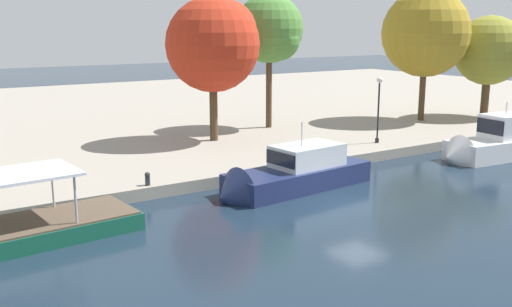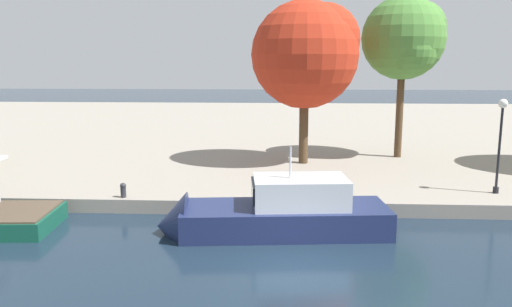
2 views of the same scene
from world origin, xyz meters
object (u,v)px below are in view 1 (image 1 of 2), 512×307
object	(u,v)px
mooring_bollard_1	(148,178)
tree_4	(487,50)
motor_yacht_2	(496,145)
tree_2	(425,32)
motor_yacht_1	(290,178)
tree_1	(272,29)
lamp_post	(379,100)
tree_3	(214,42)

from	to	relation	value
mooring_bollard_1	tree_4	size ratio (longest dim) A/B	0.08
motor_yacht_2	tree_2	size ratio (longest dim) A/B	0.82
motor_yacht_2	tree_4	bearing A→B (deg)	-135.12
mooring_bollard_1	tree_4	distance (m)	35.10
motor_yacht_2	tree_4	distance (m)	15.84
motor_yacht_1	tree_1	bearing A→B (deg)	-126.69
lamp_post	motor_yacht_2	bearing A→B (deg)	-48.22
tree_4	motor_yacht_1	bearing A→B (deg)	-163.28
lamp_post	tree_3	xyz separation A→B (m)	(-8.90, 6.92, 3.88)
tree_2	tree_4	world-z (taller)	tree_2
tree_2	motor_yacht_1	bearing A→B (deg)	-154.96
mooring_bollard_1	lamp_post	distance (m)	17.98
motor_yacht_1	tree_2	size ratio (longest dim) A/B	0.87
tree_4	tree_2	bearing A→B (deg)	164.87
motor_yacht_2	tree_4	size ratio (longest dim) A/B	1.02
motor_yacht_1	tree_2	xyz separation A→B (m)	(21.14, 9.88, 7.45)
tree_3	motor_yacht_2	bearing A→B (deg)	-42.05
lamp_post	tree_2	xyz separation A→B (m)	(10.35, 5.37, 4.48)
motor_yacht_2	mooring_bollard_1	xyz separation A→B (m)	(-22.83, 3.97, 0.13)
tree_1	tree_3	bearing A→B (deg)	-159.65
tree_3	tree_4	bearing A→B (deg)	-7.20
tree_1	tree_3	distance (m)	6.92
motor_yacht_1	motor_yacht_2	xyz separation A→B (m)	(15.92, -1.22, 0.26)
tree_2	tree_4	bearing A→B (deg)	-15.13
tree_1	tree_2	bearing A→B (deg)	-17.07
mooring_bollard_1	motor_yacht_1	bearing A→B (deg)	-21.67
tree_4	tree_1	bearing A→B (deg)	163.56
tree_3	mooring_bollard_1	bearing A→B (deg)	-135.43
tree_1	motor_yacht_1	bearing A→B (deg)	-121.12
motor_yacht_2	lamp_post	xyz separation A→B (m)	(-5.12, 5.73, 2.71)
motor_yacht_2	tree_4	world-z (taller)	tree_4
tree_2	tree_4	size ratio (longest dim) A/B	1.24
motor_yacht_2	tree_1	bearing A→B (deg)	-57.96
tree_2	tree_3	world-z (taller)	tree_2
motor_yacht_2	tree_2	world-z (taller)	tree_2
motor_yacht_1	tree_4	distance (m)	29.13
tree_2	tree_3	distance (m)	19.32
tree_3	tree_4	size ratio (longest dim) A/B	1.12
mooring_bollard_1	tree_3	distance (m)	13.95
motor_yacht_1	tree_4	world-z (taller)	tree_4
motor_yacht_1	tree_1	world-z (taller)	tree_1
tree_2	tree_3	size ratio (longest dim) A/B	1.11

